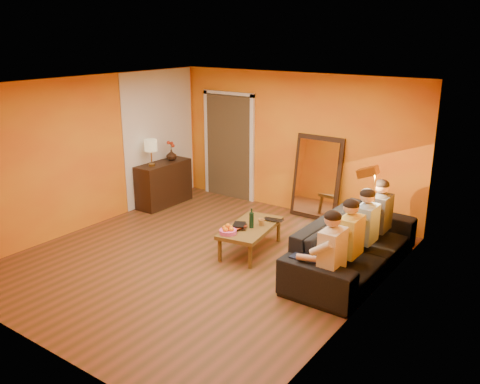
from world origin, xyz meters
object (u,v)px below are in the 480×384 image
Objects in this scene: sofa at (353,246)px; person_mid_right at (366,230)px; table_lamp at (151,153)px; coffee_table at (251,238)px; floor_lamp at (372,217)px; wine_bottle at (252,218)px; person_far_left at (332,258)px; person_mid_left at (350,243)px; person_far_right at (380,219)px; dog at (294,263)px; laptop at (272,221)px; vase at (171,155)px; mirror_frame at (317,178)px; sideboard at (164,184)px; tumbler at (261,222)px.

person_mid_right reaches higher than sofa.
table_lamp reaches higher than coffee_table.
floor_lamp is at bearing -14.53° from sofa.
wine_bottle is at bearing -54.37° from coffee_table.
table_lamp is at bearing 163.67° from person_far_left.
sofa is at bearing 106.11° from person_mid_left.
person_far_right is at bearing 31.20° from wine_bottle.
person_mid_left is at bearing 23.97° from dog.
table_lamp is at bearing 177.76° from floor_lamp.
sofa reaches higher than laptop.
floor_lamp reaches higher than person_mid_left.
person_far_left and person_far_right have the same top height.
vase is (-4.24, 0.83, 0.58)m from sofa.
table_lamp is at bearing -90.00° from vase.
mirror_frame is 2.46× the size of dog.
coffee_table is 1.23m from dog.
mirror_frame reaches higher than wine_bottle.
sideboard is 0.74m from table_lamp.
floor_lamp is at bearing 92.06° from person_mid_left.
person_mid_left is (4.37, -0.73, -0.49)m from table_lamp.
floor_lamp is at bearing -39.43° from mirror_frame.
dog is 0.51× the size of person_far_right.
sofa is 0.28m from person_mid_right.
tumbler is 0.33× the size of laptop.
person_mid_left reaches higher than laptop.
person_far_left is (4.37, -1.28, -0.49)m from table_lamp.
person_far_right is at bearing 90.00° from person_mid_right.
sideboard is (-2.79, -1.08, -0.34)m from mirror_frame.
table_lamp is at bearing 158.37° from coffee_table.
person_far_left reaches higher than tumbler.
person_far_left is at bearing -90.00° from person_mid_left.
person_mid_left reaches higher than sideboard.
floor_lamp reaches higher than table_lamp.
person_far_left is 1.77m from wine_bottle.
dog is 1.29m from laptop.
laptop is at bearing 75.38° from tumbler.
person_far_right reaches higher than dog.
person_far_right is 3.94× the size of wine_bottle.
coffee_table is at bearing -12.25° from table_lamp.
tumbler is 0.24m from laptop.
coffee_table is 1.00× the size of person_mid_right.
sofa reaches higher than coffee_table.
sideboard is 4.03m from dog.
person_far_left reaches higher than sofa.
person_mid_left is at bearing -9.49° from table_lamp.
mirror_frame reaches higher than person_mid_right.
dog is 4.18m from vase.
table_lamp is at bearing 170.64° from tumbler.
person_mid_right is (0.13, 0.10, 0.23)m from sofa.
mirror_frame is 2.24m from sofa.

